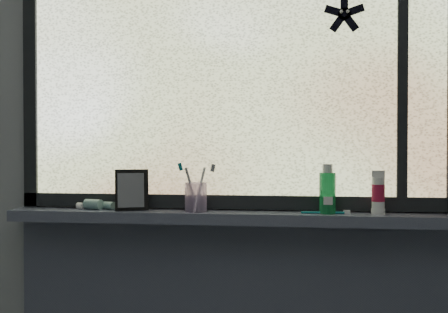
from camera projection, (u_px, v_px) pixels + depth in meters
name	position (u px, v px, depth m)	size (l,w,h in m)	color
wall_back	(233.00, 147.00, 1.85)	(3.00, 0.01, 2.50)	#9EA3A8
windowsill	(230.00, 217.00, 1.78)	(1.62, 0.14, 0.04)	#4F5469
window_pane	(232.00, 71.00, 1.82)	(1.50, 0.01, 1.00)	silver
frame_bottom	(232.00, 202.00, 1.83)	(1.60, 0.03, 0.05)	black
frame_left	(31.00, 74.00, 1.91)	(0.05, 0.03, 1.10)	black
frame_mullion	(402.00, 67.00, 1.74)	(0.04, 0.03, 1.00)	black
starfish_sticker	(344.00, 14.00, 1.76)	(0.15, 0.02, 0.15)	black
vanity_mirror	(132.00, 190.00, 1.81)	(0.12, 0.06, 0.15)	black
toothpaste_tube	(99.00, 204.00, 1.84)	(0.21, 0.04, 0.04)	silver
toothbrush_cup	(196.00, 197.00, 1.78)	(0.08, 0.08, 0.10)	#C8AAE1
toothbrush_lying	(323.00, 212.00, 1.72)	(0.18, 0.02, 0.01)	#0E737F
mouthwash_bottle	(327.00, 189.00, 1.73)	(0.06, 0.06, 0.14)	#1D9A4F
cream_tube	(378.00, 191.00, 1.71)	(0.04, 0.04, 0.11)	silver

